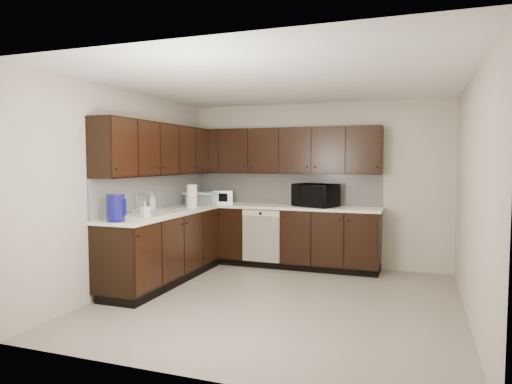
# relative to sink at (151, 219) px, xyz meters

# --- Properties ---
(floor) EXTENTS (4.00, 4.00, 0.00)m
(floor) POSITION_rel_sink_xyz_m (1.68, 0.01, -0.88)
(floor) COLOR gray
(floor) RESTS_ON ground
(ceiling) EXTENTS (4.00, 4.00, 0.00)m
(ceiling) POSITION_rel_sink_xyz_m (1.68, 0.01, 1.62)
(ceiling) COLOR white
(ceiling) RESTS_ON wall_back
(wall_back) EXTENTS (4.00, 0.02, 2.50)m
(wall_back) POSITION_rel_sink_xyz_m (1.68, 2.01, 0.37)
(wall_back) COLOR #BAB09F
(wall_back) RESTS_ON floor
(wall_left) EXTENTS (0.02, 4.00, 2.50)m
(wall_left) POSITION_rel_sink_xyz_m (-0.32, 0.01, 0.37)
(wall_left) COLOR #BAB09F
(wall_left) RESTS_ON floor
(wall_right) EXTENTS (0.02, 4.00, 2.50)m
(wall_right) POSITION_rel_sink_xyz_m (3.68, 0.01, 0.37)
(wall_right) COLOR #BAB09F
(wall_right) RESTS_ON floor
(wall_front) EXTENTS (4.00, 0.02, 2.50)m
(wall_front) POSITION_rel_sink_xyz_m (1.68, -1.99, 0.37)
(wall_front) COLOR #BAB09F
(wall_front) RESTS_ON floor
(lower_cabinets) EXTENTS (3.00, 2.80, 0.90)m
(lower_cabinets) POSITION_rel_sink_xyz_m (0.67, 1.12, -0.47)
(lower_cabinets) COLOR black
(lower_cabinets) RESTS_ON floor
(countertop) EXTENTS (3.03, 2.83, 0.04)m
(countertop) POSITION_rel_sink_xyz_m (0.67, 1.12, 0.04)
(countertop) COLOR white
(countertop) RESTS_ON lower_cabinets
(backsplash) EXTENTS (3.00, 2.80, 0.48)m
(backsplash) POSITION_rel_sink_xyz_m (0.46, 1.33, 0.30)
(backsplash) COLOR #B1B1AD
(backsplash) RESTS_ON countertop
(upper_cabinets) EXTENTS (3.00, 2.80, 0.70)m
(upper_cabinets) POSITION_rel_sink_xyz_m (0.58, 1.22, 0.89)
(upper_cabinets) COLOR black
(upper_cabinets) RESTS_ON wall_back
(dishwasher) EXTENTS (0.58, 0.04, 0.78)m
(dishwasher) POSITION_rel_sink_xyz_m (0.98, 1.42, -0.33)
(dishwasher) COLOR beige
(dishwasher) RESTS_ON lower_cabinets
(sink) EXTENTS (0.54, 0.82, 0.42)m
(sink) POSITION_rel_sink_xyz_m (0.00, 0.00, 0.00)
(sink) COLOR beige
(sink) RESTS_ON countertop
(microwave) EXTENTS (0.72, 0.61, 0.34)m
(microwave) POSITION_rel_sink_xyz_m (1.74, 1.68, 0.23)
(microwave) COLOR black
(microwave) RESTS_ON countertop
(soap_bottle_a) EXTENTS (0.12, 0.12, 0.20)m
(soap_bottle_a) POSITION_rel_sink_xyz_m (0.15, -0.36, 0.16)
(soap_bottle_a) COLOR gray
(soap_bottle_a) RESTS_ON countertop
(soap_bottle_b) EXTENTS (0.10, 0.10, 0.26)m
(soap_bottle_b) POSITION_rel_sink_xyz_m (-0.19, 0.34, 0.19)
(soap_bottle_b) COLOR gray
(soap_bottle_b) RESTS_ON countertop
(toaster_oven) EXTENTS (0.39, 0.33, 0.20)m
(toaster_oven) POSITION_rel_sink_xyz_m (0.23, 1.73, 0.16)
(toaster_oven) COLOR #A9AAAC
(toaster_oven) RESTS_ON countertop
(storage_bin) EXTENTS (0.55, 0.47, 0.18)m
(storage_bin) POSITION_rel_sink_xyz_m (0.03, 1.36, 0.15)
(storage_bin) COLOR white
(storage_bin) RESTS_ON countertop
(blue_pitcher) EXTENTS (0.26, 0.26, 0.30)m
(blue_pitcher) POSITION_rel_sink_xyz_m (-0.01, -0.69, 0.21)
(blue_pitcher) COLOR navy
(blue_pitcher) RESTS_ON countertop
(teal_tumbler) EXTENTS (0.12, 0.12, 0.21)m
(teal_tumbler) POSITION_rel_sink_xyz_m (0.14, 1.36, 0.16)
(teal_tumbler) COLOR #0B787C
(teal_tumbler) RESTS_ON countertop
(paper_towel_roll) EXTENTS (0.20, 0.20, 0.33)m
(paper_towel_roll) POSITION_rel_sink_xyz_m (0.11, 0.91, 0.23)
(paper_towel_roll) COLOR white
(paper_towel_roll) RESTS_ON countertop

